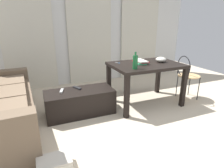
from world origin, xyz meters
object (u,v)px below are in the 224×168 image
Objects in this scene: tv_remote_primary at (62,91)px; tv_remote_secondary at (77,88)px; shoebox at (54,164)px; wire_chair at (186,72)px; bottle_near at (135,62)px; bowl at (161,59)px; craft_table at (146,69)px; book_stack at (141,62)px; scissors at (118,63)px; coffee_table at (80,102)px.

tv_remote_secondary reaches higher than tv_remote_primary.
tv_remote_primary is at bearing 76.98° from shoebox.
wire_chair is 3.21× the size of bottle_near.
wire_chair is 4.81× the size of tv_remote_secondary.
bottle_near reaches higher than bowl.
wire_chair is at bearing -7.40° from craft_table.
wire_chair reaches higher than tv_remote_secondary.
book_stack is (-0.92, 0.16, 0.25)m from wire_chair.
scissors is (-0.74, 0.23, -0.04)m from bowl.
book_stack is at bearing 174.96° from bowl.
coffee_table is 0.90× the size of craft_table.
bowl is 2.42m from shoebox.
tv_remote_secondary is at bearing -174.23° from scissors.
bottle_near reaches higher than shoebox.
craft_table is 6.51× the size of bowl.
bottle_near is at bearing 30.74° from shoebox.
craft_table is at bearing -29.43° from scissors.
craft_table is 11.86× the size of scissors.
wire_chair is 1.33m from scissors.
coffee_table is 1.26m from craft_table.
bottle_near reaches higher than wire_chair.
bottle_near is 2.58× the size of scissors.
bowl is 0.40m from book_stack.
wire_chair is 4.76× the size of tv_remote_primary.
tv_remote_secondary is (-1.51, 0.15, -0.38)m from bowl.
shoebox is at bearing -134.81° from scissors.
coffee_table is at bearing 0.22° from tv_remote_primary.
scissors is at bearing 45.19° from shoebox.
bottle_near is 1.03m from tv_remote_secondary.
bottle_near reaches higher than tv_remote_primary.
book_stack reaches higher than tv_remote_primary.
shoebox is at bearing -148.28° from craft_table.
coffee_table is at bearing 159.13° from bottle_near.
craft_table is 2.11m from shoebox.
tv_remote_secondary is at bearing 174.41° from bowl.
tv_remote_primary is at bearing 161.81° from tv_remote_secondary.
tv_remote_secondary is at bearing 95.80° from coffee_table.
wire_chair is at bearing 20.52° from shoebox.
bottle_near reaches higher than tv_remote_secondary.
tv_remote_secondary is (-0.83, 0.42, -0.44)m from bottle_near.
book_stack is 1.18m from tv_remote_secondary.
coffee_table reaches higher than shoebox.
wire_chair is 0.59m from bowl.
bottle_near is at bearing -144.82° from craft_table.
coffee_table is 10.62× the size of scissors.
tv_remote_secondary is 0.51× the size of shoebox.
coffee_table is 1.24m from book_stack.
bowl reaches higher than craft_table.
bowl is 0.59× the size of book_stack.
wire_chair is at bearing -32.82° from tv_remote_secondary.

